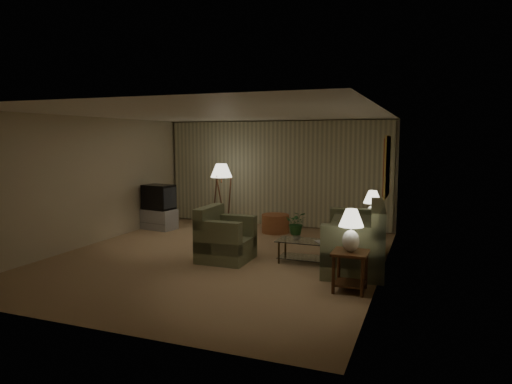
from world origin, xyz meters
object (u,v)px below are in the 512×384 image
crt_tv (159,197)px  ottoman (275,223)px  side_table_near (350,264)px  sofa (354,242)px  tv_cabinet (159,219)px  table_lamp_near (351,227)px  floor_lamp (222,195)px  vase (297,236)px  side_table_far (372,231)px  armchair (226,239)px  table_lamp_far (372,203)px  coffee_table (304,248)px

crt_tv → ottoman: size_ratio=1.18×
side_table_near → crt_tv: crt_tv is taller
sofa → tv_cabinet: (-5.05, 1.62, -0.19)m
table_lamp_near → ottoman: size_ratio=0.96×
floor_lamp → vase: bearing=-41.5°
sofa → crt_tv: size_ratio=2.85×
side_table_far → ottoman: bearing=156.8°
tv_cabinet → crt_tv: size_ratio=1.13×
tv_cabinet → crt_tv: crt_tv is taller
side_table_near → crt_tv: (-5.20, 2.97, 0.40)m
armchair → ottoman: (0.06, 2.70, -0.17)m
armchair → table_lamp_near: table_lamp_near is taller
table_lamp_far → tv_cabinet: 5.26m
armchair → tv_cabinet: 3.45m
vase → side_table_near: bearing=-46.8°
armchair → vase: bearing=-75.5°
coffee_table → tv_cabinet: 4.52m
tv_cabinet → table_lamp_near: bearing=-21.2°
ottoman → vase: (1.19, -2.36, 0.27)m
table_lamp_near → tv_cabinet: bearing=150.2°
table_lamp_near → vase: bearing=133.2°
side_table_near → vase: side_table_near is taller
table_lamp_far → crt_tv: size_ratio=0.80×
side_table_near → vase: 1.72m
armchair → side_table_near: (2.43, -0.91, 0.01)m
tv_cabinet → crt_tv: (0.00, 0.00, 0.55)m
ottoman → floor_lamp: bearing=-176.1°
armchair → side_table_far: (2.43, 1.69, 0.01)m
sofa → armchair: 2.32m
side_table_far → tv_cabinet: side_table_far is taller
side_table_near → table_lamp_near: table_lamp_near is taller
sofa → side_table_near: size_ratio=3.70×
table_lamp_far → floor_lamp: size_ratio=0.38×
tv_cabinet → floor_lamp: floor_lamp is taller
coffee_table → sofa: bearing=6.5°
table_lamp_near → tv_cabinet: size_ratio=0.72×
side_table_far → tv_cabinet: size_ratio=0.68×
table_lamp_near → ottoman: 4.39m
coffee_table → table_lamp_far: bearing=52.8°
floor_lamp → vase: (2.57, -2.27, -0.36)m
coffee_table → tv_cabinet: tv_cabinet is taller
ottoman → vase: bearing=-63.2°
ottoman → side_table_near: bearing=-56.8°
table_lamp_far → vase: size_ratio=4.05×
sofa → vase: bearing=-91.2°
table_lamp_far → tv_cabinet: table_lamp_far is taller
side_table_far → vase: 1.79m
coffee_table → floor_lamp: size_ratio=0.61×
table_lamp_near → crt_tv: bearing=150.2°
crt_tv → vase: size_ratio=5.08×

